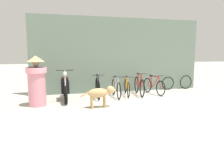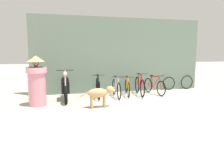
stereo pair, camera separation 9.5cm
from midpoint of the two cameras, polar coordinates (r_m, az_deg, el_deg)
The scene contains 12 objects.
ground_plane at distance 6.91m, azimuth 10.55°, elevation -6.43°, with size 60.00×60.00×0.00m, color #B7B2A5.
shop_wall_back at distance 9.75m, azimuth 2.44°, elevation 7.52°, with size 7.63×0.20×3.23m.
bicycle_0 at distance 8.54m, azimuth -3.38°, elevation -0.98°, with size 0.46×1.69×0.91m.
bicycle_1 at distance 8.58m, azimuth 1.45°, elevation -1.06°, with size 0.46×1.66×0.84m.
bicycle_2 at distance 8.95m, azimuth 4.32°, elevation -0.80°, with size 0.50×1.57×0.80m.
bicycle_3 at distance 9.07m, azimuth 7.53°, elevation -0.47°, with size 0.46×1.68×0.92m.
bicycle_4 at distance 9.38m, azimuth 11.27°, elevation -0.51°, with size 0.46×1.60×0.81m.
motorcycle at distance 8.14m, azimuth -11.78°, elevation -0.98°, with size 0.58×1.97×1.14m.
stray_dog at distance 6.90m, azimuth -2.65°, elevation -2.35°, with size 1.17×0.30×0.68m.
person_in_robes at distance 7.48m, azimuth -18.71°, elevation 0.82°, with size 0.79×0.79×1.64m.
spare_tire_left at distance 11.06m, azimuth 19.20°, elevation 0.45°, with size 0.66×0.08×0.66m.
spare_tire_right at distance 10.56m, azimuth 14.86°, elevation 0.17°, with size 0.62×0.06×0.61m.
Camera 2 is at (-2.87, -6.04, 1.73)m, focal length 35.00 mm.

